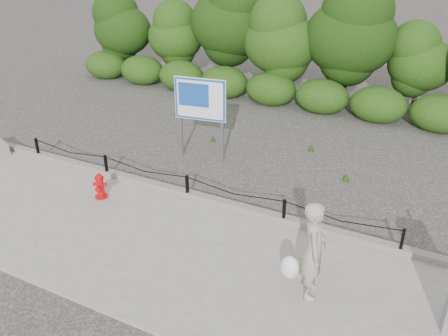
% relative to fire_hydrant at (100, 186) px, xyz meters
% --- Properties ---
extents(ground, '(90.00, 90.00, 0.00)m').
position_rel_fire_hydrant_xyz_m(ground, '(1.88, 0.97, -0.39)').
color(ground, '#2D2B28').
rests_on(ground, ground).
extents(sidewalk, '(14.00, 4.00, 0.08)m').
position_rel_fire_hydrant_xyz_m(sidewalk, '(1.88, -1.03, -0.35)').
color(sidewalk, gray).
rests_on(sidewalk, ground).
extents(curb, '(14.00, 0.22, 0.14)m').
position_rel_fire_hydrant_xyz_m(curb, '(1.88, 1.02, -0.24)').
color(curb, slate).
rests_on(curb, sidewalk).
extents(chain_barrier, '(10.06, 0.06, 0.60)m').
position_rel_fire_hydrant_xyz_m(chain_barrier, '(1.88, 0.97, 0.06)').
color(chain_barrier, black).
rests_on(chain_barrier, sidewalk).
extents(treeline, '(20.05, 3.67, 4.68)m').
position_rel_fire_hydrant_xyz_m(treeline, '(2.31, 9.93, 2.07)').
color(treeline, black).
rests_on(treeline, ground).
extents(fire_hydrant, '(0.39, 0.40, 0.66)m').
position_rel_fire_hydrant_xyz_m(fire_hydrant, '(0.00, 0.00, 0.00)').
color(fire_hydrant, red).
rests_on(fire_hydrant, sidewalk).
extents(pedestrian, '(0.83, 0.78, 1.87)m').
position_rel_fire_hydrant_xyz_m(pedestrian, '(5.59, -0.98, 0.59)').
color(pedestrian, '#A4A08C').
rests_on(pedestrian, sidewalk).
extents(advertising_sign, '(1.48, 0.33, 2.39)m').
position_rel_fire_hydrant_xyz_m(advertising_sign, '(0.98, 3.23, 1.29)').
color(advertising_sign, slate).
rests_on(advertising_sign, ground).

